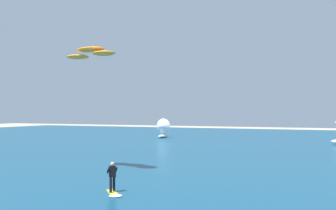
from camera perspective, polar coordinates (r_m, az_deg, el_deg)
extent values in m
cube|color=navy|center=(52.89, 15.62, -5.92)|extent=(160.00, 90.00, 0.10)
cube|color=yellow|center=(20.41, -8.77, -13.44)|extent=(1.27, 1.33, 0.05)
cylinder|color=black|center=(20.13, -9.02, -12.38)|extent=(0.14, 0.14, 0.80)
cylinder|color=black|center=(20.52, -8.52, -12.17)|extent=(0.14, 0.14, 0.80)
cube|color=black|center=(20.20, -8.76, -10.32)|extent=(0.41, 0.40, 0.60)
sphere|color=tan|center=(20.14, -8.76, -9.17)|extent=(0.22, 0.22, 0.22)
cylinder|color=black|center=(20.23, -9.42, -10.16)|extent=(0.40, 0.43, 0.39)
cylinder|color=black|center=(20.31, -8.18, -10.13)|extent=(0.40, 0.43, 0.39)
ellipsoid|color=white|center=(19.49, -8.26, -13.99)|extent=(0.92, 0.91, 0.08)
ellipsoid|color=orange|center=(27.67, -12.15, 8.56)|extent=(2.78, 2.03, 0.29)
ellipsoid|color=orange|center=(28.67, -14.05, 7.38)|extent=(2.13, 1.88, 0.29)
ellipsoid|color=orange|center=(26.57, -10.11, 8.04)|extent=(2.13, 1.88, 0.29)
ellipsoid|color=silver|center=(62.60, -0.79, -4.91)|extent=(1.18, 3.14, 0.58)
cylinder|color=silver|center=(62.64, -0.73, -3.22)|extent=(0.10, 0.10, 3.10)
cone|color=white|center=(62.04, -1.01, -3.38)|extent=(2.65, 1.45, 2.60)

